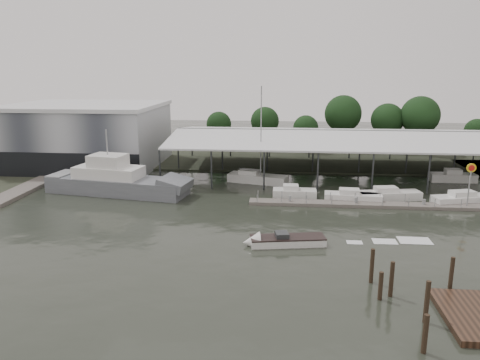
# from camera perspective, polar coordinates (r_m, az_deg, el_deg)

# --- Properties ---
(ground) EXTENTS (200.00, 200.00, 0.00)m
(ground) POSITION_cam_1_polar(r_m,az_deg,el_deg) (48.85, -0.88, -6.11)
(ground) COLOR #262B23
(ground) RESTS_ON ground
(land_strip_far) EXTENTS (140.00, 30.00, 0.30)m
(land_strip_far) POSITION_cam_1_polar(r_m,az_deg,el_deg) (89.35, 2.04, 3.08)
(land_strip_far) COLOR #33382A
(land_strip_far) RESTS_ON ground
(land_strip_west) EXTENTS (20.00, 40.00, 0.30)m
(land_strip_west) POSITION_cam_1_polar(r_m,az_deg,el_deg) (89.59, -24.94, 1.83)
(land_strip_west) COLOR #33382A
(land_strip_west) RESTS_ON ground
(storage_warehouse) EXTENTS (24.50, 20.50, 10.50)m
(storage_warehouse) POSITION_cam_1_polar(r_m,az_deg,el_deg) (83.29, -18.14, 5.25)
(storage_warehouse) COLOR #A4A9AF
(storage_warehouse) RESTS_ON ground
(covered_boat_shed) EXTENTS (58.24, 24.00, 6.96)m
(covered_boat_shed) POSITION_cam_1_polar(r_m,az_deg,el_deg) (75.37, 14.51, 5.32)
(covered_boat_shed) COLOR silver
(covered_boat_shed) RESTS_ON ground
(trawler_dock) EXTENTS (3.00, 18.00, 0.50)m
(trawler_dock) POSITION_cam_1_polar(r_m,az_deg,el_deg) (71.10, -24.34, -0.80)
(trawler_dock) COLOR #645F58
(trawler_dock) RESTS_ON ground
(floating_dock) EXTENTS (28.00, 2.00, 1.40)m
(floating_dock) POSITION_cam_1_polar(r_m,az_deg,el_deg) (58.88, 14.90, -2.90)
(floating_dock) COLOR #645F58
(floating_dock) RESTS_ON ground
(shell_fuel_sign) EXTENTS (1.10, 0.18, 5.55)m
(shell_fuel_sign) POSITION_cam_1_polar(r_m,az_deg,el_deg) (61.16, 26.27, 0.35)
(shell_fuel_sign) COLOR gray
(shell_fuel_sign) RESTS_ON ground
(grey_trawler) EXTENTS (20.10, 8.02, 8.84)m
(grey_trawler) POSITION_cam_1_polar(r_m,az_deg,el_deg) (64.36, -14.66, -0.21)
(grey_trawler) COLOR slate
(grey_trawler) RESTS_ON ground
(white_sailboat) EXTENTS (9.01, 4.78, 14.11)m
(white_sailboat) POSITION_cam_1_polar(r_m,az_deg,el_deg) (68.30, 2.05, 0.24)
(white_sailboat) COLOR white
(white_sailboat) RESTS_ON ground
(speedboat_underway) EXTENTS (18.69, 5.16, 2.00)m
(speedboat_underway) POSITION_cam_1_polar(r_m,az_deg,el_deg) (44.99, 5.01, -7.41)
(speedboat_underway) COLOR white
(speedboat_underway) RESTS_ON ground
(moored_cruiser_0) EXTENTS (5.59, 2.22, 1.70)m
(moored_cruiser_0) POSITION_cam_1_polar(r_m,az_deg,el_deg) (61.01, 6.60, -1.54)
(moored_cruiser_0) COLOR white
(moored_cruiser_0) RESTS_ON ground
(moored_cruiser_1) EXTENTS (7.18, 2.75, 1.70)m
(moored_cruiser_1) POSITION_cam_1_polar(r_m,az_deg,el_deg) (60.29, 13.55, -2.03)
(moored_cruiser_1) COLOR white
(moored_cruiser_1) RESTS_ON ground
(moored_cruiser_2) EXTENTS (8.14, 3.62, 1.70)m
(moored_cruiser_2) POSITION_cam_1_polar(r_m,az_deg,el_deg) (62.57, 17.70, -1.73)
(moored_cruiser_2) COLOR white
(moored_cruiser_2) RESTS_ON ground
(moored_cruiser_3) EXTENTS (8.70, 4.29, 1.70)m
(moored_cruiser_3) POSITION_cam_1_polar(r_m,az_deg,el_deg) (64.08, 25.78, -2.10)
(moored_cruiser_3) COLOR white
(moored_cruiser_3) RESTS_ON ground
(mooring_pilings) EXTENTS (6.19, 9.53, 3.58)m
(mooring_pilings) POSITION_cam_1_polar(r_m,az_deg,el_deg) (36.06, 19.67, -12.69)
(mooring_pilings) COLOR #322419
(mooring_pilings) RESTS_ON ground
(horizon_tree_line) EXTENTS (67.10, 10.19, 11.07)m
(horizon_tree_line) POSITION_cam_1_polar(r_m,az_deg,el_deg) (96.18, 16.75, 7.00)
(horizon_tree_line) COLOR black
(horizon_tree_line) RESTS_ON ground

